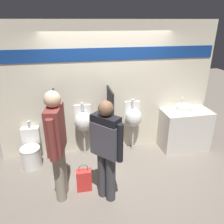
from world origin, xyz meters
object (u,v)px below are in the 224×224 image
(urinal_near_counter, at_px, (83,122))
(shopping_bag, at_px, (84,180))
(person_in_vest, at_px, (106,146))
(person_with_lanyard, at_px, (57,143))
(urinal_far, at_px, (133,118))
(cell_phone, at_px, (176,114))
(sink_basin, at_px, (184,108))
(toilet, at_px, (31,151))

(urinal_near_counter, xyz_separation_m, shopping_bag, (-0.10, -1.08, -0.57))
(person_in_vest, xyz_separation_m, person_with_lanyard, (-0.71, 0.18, 0.02))
(urinal_far, height_order, person_in_vest, person_in_vest)
(cell_phone, bearing_deg, urinal_far, 162.70)
(sink_basin, distance_m, person_with_lanyard, 2.82)
(urinal_far, relative_size, person_in_vest, 0.68)
(urinal_far, bearing_deg, sink_basin, -4.73)
(cell_phone, distance_m, shopping_bag, 2.27)
(urinal_near_counter, height_order, toilet, urinal_near_counter)
(cell_phone, bearing_deg, sink_basin, 33.00)
(sink_basin, height_order, person_with_lanyard, person_with_lanyard)
(cell_phone, height_order, person_in_vest, person_in_vest)
(urinal_near_counter, distance_m, shopping_bag, 1.23)
(sink_basin, distance_m, shopping_bag, 2.58)
(cell_phone, relative_size, urinal_near_counter, 0.12)
(shopping_bag, bearing_deg, urinal_near_counter, 84.81)
(cell_phone, xyz_separation_m, urinal_near_counter, (-1.90, 0.26, -0.12))
(urinal_near_counter, height_order, shopping_bag, urinal_near_counter)
(sink_basin, distance_m, urinal_near_counter, 2.17)
(toilet, relative_size, person_in_vest, 0.52)
(sink_basin, relative_size, person_in_vest, 0.22)
(sink_basin, height_order, urinal_far, urinal_far)
(person_in_vest, bearing_deg, cell_phone, -99.91)
(person_in_vest, xyz_separation_m, shopping_bag, (-0.35, 0.24, -0.77))
(urinal_near_counter, height_order, person_with_lanyard, person_with_lanyard)
(person_with_lanyard, bearing_deg, sink_basin, -58.54)
(shopping_bag, bearing_deg, person_with_lanyard, -170.92)
(urinal_far, bearing_deg, person_with_lanyard, -143.13)
(cell_phone, distance_m, person_with_lanyard, 2.52)
(sink_basin, bearing_deg, person_with_lanyard, -158.17)
(person_with_lanyard, bearing_deg, person_in_vest, -94.38)
(person_in_vest, distance_m, shopping_bag, 0.88)
(urinal_far, xyz_separation_m, person_in_vest, (-0.81, -1.32, 0.20))
(cell_phone, relative_size, person_in_vest, 0.08)
(urinal_far, xyz_separation_m, person_with_lanyard, (-1.52, -1.14, 0.23))
(sink_basin, distance_m, toilet, 3.28)
(cell_phone, height_order, shopping_bag, cell_phone)
(person_in_vest, relative_size, person_with_lanyard, 0.93)
(urinal_near_counter, height_order, person_in_vest, person_in_vest)
(urinal_near_counter, xyz_separation_m, person_in_vest, (0.25, -1.32, 0.20))
(urinal_near_counter, relative_size, shopping_bag, 2.26)
(urinal_far, bearing_deg, shopping_bag, -136.92)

